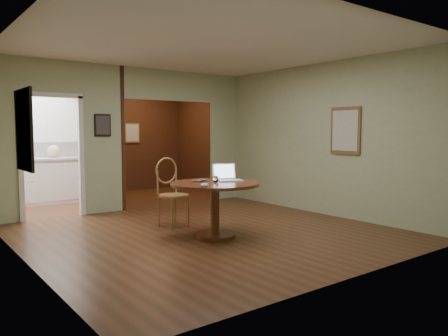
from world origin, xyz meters
TOP-DOWN VIEW (x-y plane):
  - floor at (0.00, 0.00)m, footprint 5.00×5.00m
  - room_shell at (-0.47, 3.10)m, footprint 5.20×7.50m
  - dining_table at (-0.08, -0.27)m, footprint 1.24×1.24m
  - chair at (-0.20, 0.75)m, footprint 0.52×0.52m
  - open_laptop at (0.21, -0.17)m, footprint 0.41×0.41m
  - closed_laptop at (-0.13, -0.05)m, footprint 0.37×0.31m
  - mouse at (-0.47, -0.58)m, footprint 0.12×0.07m
  - wine_glass at (-0.08, -0.28)m, footprint 0.09×0.09m
  - pen at (-0.18, -0.45)m, footprint 0.12×0.11m
  - kitchen_cabinet at (-1.35, 4.20)m, footprint 2.06×0.60m
  - grocery_bag at (-0.98, 4.20)m, footprint 0.32×0.29m

SIDE VIEW (x-z plane):
  - floor at x=0.00m, z-range 0.00..0.00m
  - kitchen_cabinet at x=-1.35m, z-range 0.00..0.94m
  - dining_table at x=-0.08m, z-range 0.19..0.96m
  - chair at x=-0.20m, z-range 0.06..1.14m
  - pen at x=-0.18m, z-range 0.77..0.78m
  - closed_laptop at x=-0.13m, z-range 0.77..0.80m
  - mouse at x=-0.47m, z-range 0.77..0.82m
  - wine_glass at x=-0.08m, z-range 0.77..0.87m
  - open_laptop at x=0.21m, z-range 0.72..0.96m
  - grocery_bag at x=-0.98m, z-range 0.94..1.21m
  - room_shell at x=-0.47m, z-range -1.21..3.79m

